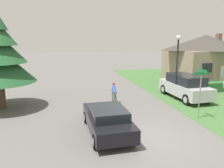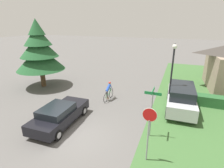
{
  "view_description": "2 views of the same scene",
  "coord_description": "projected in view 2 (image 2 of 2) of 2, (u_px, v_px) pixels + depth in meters",
  "views": [
    {
      "loc": [
        -3.54,
        -9.17,
        4.55
      ],
      "look_at": [
        -0.35,
        4.91,
        1.56
      ],
      "focal_mm": 35.0,
      "sensor_mm": 36.0,
      "label": 1
    },
    {
      "loc": [
        5.07,
        -7.24,
        6.19
      ],
      "look_at": [
        0.17,
        5.49,
        1.38
      ],
      "focal_mm": 28.0,
      "sensor_mm": 36.0,
      "label": 2
    }
  ],
  "objects": [
    {
      "name": "cyclist",
      "position": [
        108.0,
        92.0,
        14.63
      ],
      "size": [
        0.44,
        1.86,
        1.53
      ],
      "rotation": [
        0.0,
        0.0,
        1.52
      ],
      "color": "black",
      "rests_on": "ground"
    },
    {
      "name": "stop_sign",
      "position": [
        149.0,
        125.0,
        7.7
      ],
      "size": [
        0.65,
        0.07,
        2.75
      ],
      "rotation": [
        0.0,
        0.0,
        3.12
      ],
      "color": "gray",
      "rests_on": "ground"
    },
    {
      "name": "street_lamp",
      "position": [
        172.0,
        68.0,
        12.35
      ],
      "size": [
        0.33,
        0.33,
        4.88
      ],
      "color": "black",
      "rests_on": "ground"
    },
    {
      "name": "sedan_left_lane",
      "position": [
        60.0,
        114.0,
        11.07
      ],
      "size": [
        1.97,
        4.45,
        1.35
      ],
      "rotation": [
        0.0,
        0.0,
        1.59
      ],
      "color": "black",
      "rests_on": "ground"
    },
    {
      "name": "conifer_tall_near",
      "position": [
        39.0,
        51.0,
        16.85
      ],
      "size": [
        4.61,
        4.61,
        6.58
      ],
      "color": "#4C3823",
      "rests_on": "ground"
    },
    {
      "name": "street_name_sign",
      "position": [
        152.0,
        105.0,
        9.45
      ],
      "size": [
        0.9,
        0.9,
        2.89
      ],
      "color": "gray",
      "rests_on": "ground"
    },
    {
      "name": "parked_suv_right",
      "position": [
        181.0,
        98.0,
        12.92
      ],
      "size": [
        2.09,
        4.92,
        1.87
      ],
      "rotation": [
        0.0,
        0.0,
        1.6
      ],
      "color": "#B7B7BC",
      "rests_on": "ground"
    },
    {
      "name": "ground_plane",
      "position": [
        75.0,
        135.0,
        10.14
      ],
      "size": [
        140.0,
        140.0,
        0.0
      ],
      "primitive_type": "plane",
      "color": "#5B5956"
    }
  ]
}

